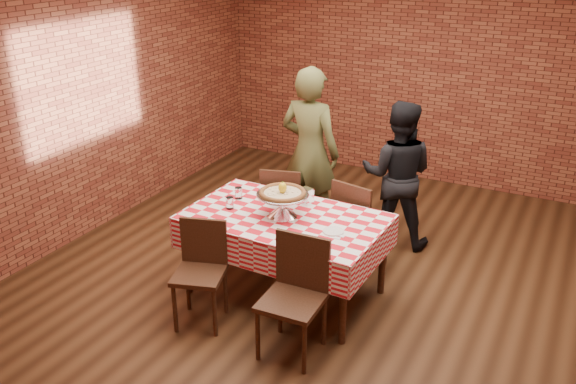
% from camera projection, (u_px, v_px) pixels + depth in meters
% --- Properties ---
extents(ground, '(6.00, 6.00, 0.00)m').
position_uv_depth(ground, '(329.00, 285.00, 5.63)').
color(ground, black).
rests_on(ground, ground).
extents(back_wall, '(5.50, 0.00, 5.50)m').
position_uv_depth(back_wall, '(431.00, 68.00, 7.51)').
color(back_wall, maroon).
rests_on(back_wall, ground).
extents(table, '(1.70, 1.06, 0.75)m').
position_uv_depth(table, '(285.00, 255.00, 5.38)').
color(table, '#412518').
rests_on(table, ground).
extents(tablecloth, '(1.74, 1.09, 0.29)m').
position_uv_depth(tablecloth, '(285.00, 231.00, 5.29)').
color(tablecloth, red).
rests_on(tablecloth, table).
extents(pizza_stand, '(0.48, 0.48, 0.20)m').
position_uv_depth(pizza_stand, '(283.00, 205.00, 5.20)').
color(pizza_stand, silver).
rests_on(pizza_stand, tablecloth).
extents(pizza, '(0.42, 0.42, 0.03)m').
position_uv_depth(pizza, '(283.00, 193.00, 5.16)').
color(pizza, '#C5B38A').
rests_on(pizza, pizza_stand).
extents(lemon, '(0.08, 0.08, 0.09)m').
position_uv_depth(lemon, '(283.00, 188.00, 5.14)').
color(lemon, yellow).
rests_on(lemon, pizza).
extents(water_glass_left, '(0.07, 0.07, 0.11)m').
position_uv_depth(water_glass_left, '(230.00, 203.00, 5.36)').
color(water_glass_left, white).
rests_on(water_glass_left, tablecloth).
extents(water_glass_right, '(0.07, 0.07, 0.11)m').
position_uv_depth(water_glass_right, '(239.00, 193.00, 5.56)').
color(water_glass_right, white).
rests_on(water_glass_right, tablecloth).
extents(side_plate, '(0.18, 0.18, 0.01)m').
position_uv_depth(side_plate, '(333.00, 231.00, 4.96)').
color(side_plate, white).
rests_on(side_plate, tablecloth).
extents(sweetener_packet_a, '(0.05, 0.04, 0.00)m').
position_uv_depth(sweetener_packet_a, '(337.00, 238.00, 4.85)').
color(sweetener_packet_a, white).
rests_on(sweetener_packet_a, tablecloth).
extents(sweetener_packet_b, '(0.05, 0.04, 0.00)m').
position_uv_depth(sweetener_packet_b, '(341.00, 236.00, 4.89)').
color(sweetener_packet_b, white).
rests_on(sweetener_packet_b, tablecloth).
extents(condiment_caddy, '(0.12, 0.11, 0.14)m').
position_uv_depth(condiment_caddy, '(307.00, 196.00, 5.45)').
color(condiment_caddy, silver).
rests_on(condiment_caddy, tablecloth).
extents(chair_near_left, '(0.49, 0.49, 0.87)m').
position_uv_depth(chair_near_left, '(199.00, 277.00, 4.94)').
color(chair_near_left, '#412518').
rests_on(chair_near_left, ground).
extents(chair_near_right, '(0.46, 0.46, 0.92)m').
position_uv_depth(chair_near_right, '(292.00, 301.00, 4.57)').
color(chair_near_right, '#412518').
rests_on(chair_near_right, ground).
extents(chair_far_left, '(0.50, 0.50, 0.88)m').
position_uv_depth(chair_far_left, '(284.00, 205.00, 6.21)').
color(chair_far_left, '#412518').
rests_on(chair_far_left, ground).
extents(chair_far_right, '(0.50, 0.50, 0.90)m').
position_uv_depth(chair_far_right, '(361.00, 223.00, 5.81)').
color(chair_far_right, '#412518').
rests_on(chair_far_right, ground).
extents(diner_olive, '(0.68, 0.46, 1.79)m').
position_uv_depth(diner_olive, '(310.00, 152.00, 6.32)').
color(diner_olive, '#50522A').
rests_on(diner_olive, ground).
extents(diner_black, '(0.84, 0.71, 1.51)m').
position_uv_depth(diner_black, '(397.00, 175.00, 6.12)').
color(diner_black, black).
rests_on(diner_black, ground).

